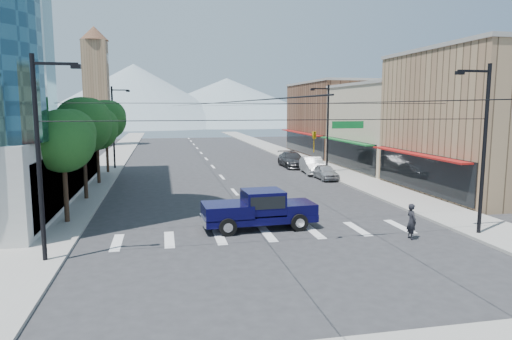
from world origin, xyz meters
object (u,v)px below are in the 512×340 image
(parked_car_mid, at_px, (312,165))
(parked_car_near, at_px, (325,172))
(pedestrian, at_px, (411,221))
(parked_car_far, at_px, (292,160))
(pickup_truck, at_px, (259,209))

(parked_car_mid, bearing_deg, parked_car_near, -84.31)
(pedestrian, bearing_deg, parked_car_far, -2.83)
(parked_car_near, relative_size, parked_car_mid, 0.79)
(pedestrian, xyz_separation_m, parked_car_far, (1.89, 28.68, -0.09))
(pedestrian, height_order, parked_car_near, pedestrian)
(pickup_truck, height_order, parked_car_mid, pickup_truck)
(pedestrian, xyz_separation_m, parked_car_near, (2.49, 19.52, -0.23))
(pickup_truck, xyz_separation_m, parked_car_far, (9.21, 25.03, -0.28))
(pedestrian, xyz_separation_m, parked_car_mid, (2.49, 23.31, -0.08))
(pedestrian, relative_size, parked_car_far, 0.32)
(pickup_truck, relative_size, parked_car_far, 1.12)
(parked_car_near, distance_m, parked_car_far, 9.19)
(pedestrian, distance_m, parked_car_near, 19.68)
(pickup_truck, distance_m, parked_car_near, 18.65)
(pickup_truck, distance_m, parked_car_far, 26.67)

